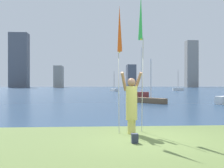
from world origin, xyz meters
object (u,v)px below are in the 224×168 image
(kite_flag_right, at_px, (141,20))
(bag, at_px, (135,138))
(sailboat_0, at_px, (114,90))
(sailboat_1, at_px, (141,94))
(kite_flag_left, at_px, (120,31))
(person, at_px, (132,103))
(sailboat_7, at_px, (178,89))
(sailboat_3, at_px, (151,100))

(kite_flag_right, xyz_separation_m, bag, (-0.50, -1.96, -3.74))
(kite_flag_right, height_order, sailboat_0, kite_flag_right)
(sailboat_0, height_order, sailboat_1, sailboat_1)
(kite_flag_right, relative_size, sailboat_0, 1.19)
(kite_flag_left, height_order, bag, kite_flag_left)
(sailboat_1, bearing_deg, person, -100.65)
(sailboat_0, relative_size, sailboat_1, 0.69)
(sailboat_7, bearing_deg, sailboat_3, -110.54)
(sailboat_0, bearing_deg, sailboat_7, 16.41)
(person, height_order, sailboat_7, sailboat_7)
(sailboat_0, relative_size, sailboat_3, 1.09)
(bag, bearing_deg, sailboat_0, 86.52)
(kite_flag_left, height_order, sailboat_3, kite_flag_left)
(bag, xyz_separation_m, sailboat_3, (3.59, 15.00, 0.14))
(sailboat_0, xyz_separation_m, sailboat_3, (0.70, -32.58, -0.04))
(sailboat_3, height_order, sailboat_7, sailboat_7)
(sailboat_3, xyz_separation_m, sailboat_7, (13.81, 36.85, 0.10))
(kite_flag_left, height_order, sailboat_0, kite_flag_left)
(sailboat_1, bearing_deg, sailboat_7, 64.88)
(sailboat_1, height_order, sailboat_7, sailboat_1)
(person, distance_m, kite_flag_left, 2.40)
(kite_flag_right, bearing_deg, bag, -104.40)
(kite_flag_right, height_order, bag, kite_flag_right)
(kite_flag_left, distance_m, sailboat_3, 14.54)
(sailboat_1, bearing_deg, kite_flag_right, -99.91)
(kite_flag_left, xyz_separation_m, sailboat_7, (17.70, 50.51, -3.00))
(sailboat_1, xyz_separation_m, sailboat_3, (-0.76, -9.02, -0.13))
(kite_flag_right, distance_m, sailboat_1, 22.66)
(sailboat_7, bearing_deg, bag, -108.56)
(person, height_order, sailboat_1, sailboat_1)
(kite_flag_left, bearing_deg, sailboat_7, 70.69)
(sailboat_3, bearing_deg, kite_flag_right, -103.33)
(sailboat_1, bearing_deg, sailboat_0, 93.55)
(sailboat_3, bearing_deg, sailboat_0, 91.23)
(sailboat_3, relative_size, sailboat_7, 0.83)
(person, xyz_separation_m, bag, (-0.10, -1.40, -0.87))
(kite_flag_left, bearing_deg, sailboat_0, 86.05)
(person, height_order, sailboat_3, sailboat_3)
(kite_flag_left, relative_size, sailboat_7, 0.95)
(bag, height_order, sailboat_1, sailboat_1)
(sailboat_0, distance_m, sailboat_1, 23.61)
(bag, height_order, sailboat_7, sailboat_7)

